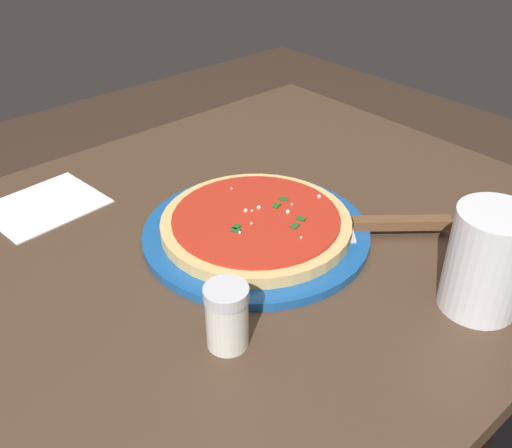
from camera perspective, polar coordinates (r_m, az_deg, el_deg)
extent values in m
cube|color=black|center=(1.41, 2.88, -3.36)|extent=(0.06, 0.06, 0.75)
cube|color=#473323|center=(0.78, -2.01, -2.40)|extent=(0.95, 0.76, 0.03)
cylinder|color=#195199|center=(0.77, 0.00, -0.88)|extent=(0.30, 0.30, 0.01)
cylinder|color=#DBB26B|center=(0.76, 0.00, -0.02)|extent=(0.25, 0.25, 0.02)
cylinder|color=red|center=(0.76, 0.00, 0.62)|extent=(0.22, 0.22, 0.00)
sphere|color=#EFEACC|center=(0.77, 3.14, 1.21)|extent=(0.01, 0.01, 0.01)
sphere|color=#EFEACC|center=(0.72, -1.60, -0.84)|extent=(0.00, 0.00, 0.00)
sphere|color=#EFEACC|center=(0.77, -0.32, 1.26)|extent=(0.00, 0.00, 0.00)
sphere|color=#EFEACC|center=(0.74, -0.45, 0.04)|extent=(0.00, 0.00, 0.00)
sphere|color=#EFEACC|center=(0.80, 6.22, 2.70)|extent=(0.01, 0.01, 0.01)
sphere|color=#EFEACC|center=(0.77, -1.03, 1.33)|extent=(0.01, 0.01, 0.01)
sphere|color=#EFEACC|center=(0.77, 0.27, 1.64)|extent=(0.01, 0.01, 0.01)
sphere|color=#EFEACC|center=(0.82, -2.41, 3.49)|extent=(0.00, 0.00, 0.00)
sphere|color=#EFEACC|center=(0.72, 4.45, -1.34)|extent=(0.00, 0.00, 0.00)
sphere|color=#EFEACC|center=(0.78, 3.55, 1.95)|extent=(0.00, 0.00, 0.00)
cube|color=#23561E|center=(0.78, 2.02, 1.83)|extent=(0.01, 0.01, 0.00)
cube|color=#23561E|center=(0.74, 3.84, -0.19)|extent=(0.01, 0.01, 0.00)
cube|color=#23561E|center=(0.75, 4.42, 0.51)|extent=(0.01, 0.01, 0.00)
cube|color=#23561E|center=(0.79, 2.72, 2.48)|extent=(0.01, 0.01, 0.00)
cube|color=#23561E|center=(0.73, -1.95, -0.28)|extent=(0.01, 0.01, 0.00)
cube|color=#23561E|center=(0.73, -2.04, -0.61)|extent=(0.01, 0.01, 0.00)
cube|color=silver|center=(0.77, 6.13, -0.34)|extent=(0.11, 0.11, 0.00)
cube|color=brown|center=(0.79, 14.08, 0.10)|extent=(0.11, 0.10, 0.01)
cylinder|color=silver|center=(0.68, 21.72, -3.42)|extent=(0.09, 0.09, 0.12)
cube|color=white|center=(0.89, -20.02, 1.74)|extent=(0.16, 0.14, 0.00)
cylinder|color=silver|center=(0.60, -2.85, -9.56)|extent=(0.04, 0.04, 0.06)
cylinder|color=silver|center=(0.58, -2.96, -6.87)|extent=(0.05, 0.05, 0.01)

